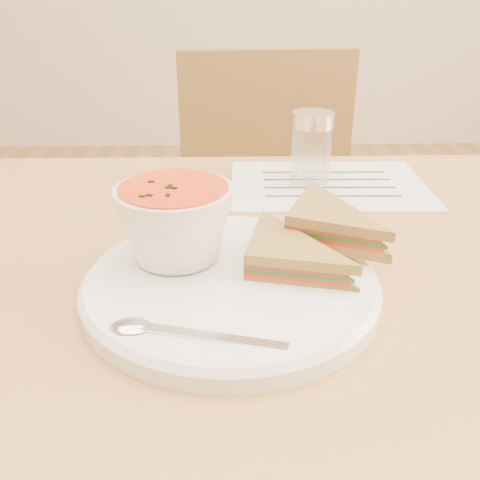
{
  "coord_description": "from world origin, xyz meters",
  "views": [
    {
      "loc": [
        -0.07,
        -0.57,
        1.04
      ],
      "look_at": [
        -0.06,
        -0.09,
        0.8
      ],
      "focal_mm": 40.0,
      "sensor_mm": 36.0,
      "label": 1
    }
  ],
  "objects_px": {
    "chair_far": "(273,270)",
    "soup_bowl": "(176,226)",
    "condiment_shaker": "(311,150)",
    "plate": "(231,286)",
    "dining_table": "(278,466)"
  },
  "relations": [
    {
      "from": "chair_far",
      "to": "condiment_shaker",
      "type": "bearing_deg",
      "value": 92.91
    },
    {
      "from": "condiment_shaker",
      "to": "soup_bowl",
      "type": "bearing_deg",
      "value": -123.41
    },
    {
      "from": "dining_table",
      "to": "condiment_shaker",
      "type": "xyz_separation_m",
      "value": [
        0.05,
        0.21,
        0.43
      ]
    },
    {
      "from": "chair_far",
      "to": "soup_bowl",
      "type": "relative_size",
      "value": 7.41
    },
    {
      "from": "soup_bowl",
      "to": "condiment_shaker",
      "type": "relative_size",
      "value": 1.08
    },
    {
      "from": "dining_table",
      "to": "chair_far",
      "type": "bearing_deg",
      "value": 86.54
    },
    {
      "from": "dining_table",
      "to": "soup_bowl",
      "type": "bearing_deg",
      "value": -151.45
    },
    {
      "from": "chair_far",
      "to": "plate",
      "type": "bearing_deg",
      "value": 77.66
    },
    {
      "from": "chair_far",
      "to": "dining_table",
      "type": "bearing_deg",
      "value": 83.81
    },
    {
      "from": "soup_bowl",
      "to": "condiment_shaker",
      "type": "height_order",
      "value": "condiment_shaker"
    },
    {
      "from": "chair_far",
      "to": "plate",
      "type": "distance_m",
      "value": 0.66
    },
    {
      "from": "dining_table",
      "to": "plate",
      "type": "height_order",
      "value": "plate"
    },
    {
      "from": "dining_table",
      "to": "plate",
      "type": "bearing_deg",
      "value": -123.16
    },
    {
      "from": "plate",
      "to": "soup_bowl",
      "type": "bearing_deg",
      "value": 145.92
    },
    {
      "from": "dining_table",
      "to": "chair_far",
      "type": "relative_size",
      "value": 1.11
    }
  ]
}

